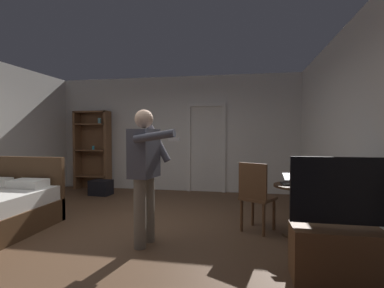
% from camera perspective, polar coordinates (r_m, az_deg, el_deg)
% --- Properties ---
extents(ground_plane, '(6.88, 6.88, 0.00)m').
position_cam_1_polar(ground_plane, '(4.31, -13.85, -16.91)').
color(ground_plane, brown).
extents(wall_back, '(6.14, 0.12, 2.79)m').
position_cam_1_polar(wall_back, '(7.11, -3.32, 2.04)').
color(wall_back, silver).
rests_on(wall_back, ground_plane).
extents(wall_right, '(0.12, 6.50, 2.79)m').
position_cam_1_polar(wall_right, '(3.94, 30.08, 1.74)').
color(wall_right, silver).
rests_on(wall_right, ground_plane).
extents(doorway_frame, '(0.93, 0.08, 2.13)m').
position_cam_1_polar(doorway_frame, '(6.88, 2.84, 0.60)').
color(doorway_frame, white).
rests_on(doorway_frame, ground_plane).
extents(bookshelf, '(0.89, 0.32, 1.96)m').
position_cam_1_polar(bookshelf, '(7.68, -19.06, -0.56)').
color(bookshelf, brown).
rests_on(bookshelf, ground_plane).
extents(tv_flatscreen, '(1.07, 0.40, 1.18)m').
position_cam_1_polar(tv_flatscreen, '(3.19, 28.77, -17.37)').
color(tv_flatscreen, brown).
rests_on(tv_flatscreen, ground_plane).
extents(side_table, '(0.60, 0.60, 0.70)m').
position_cam_1_polar(side_table, '(4.24, 19.93, -10.71)').
color(side_table, '#4C331E').
rests_on(side_table, ground_plane).
extents(laptop, '(0.34, 0.35, 0.17)m').
position_cam_1_polar(laptop, '(4.14, 19.70, -7.01)').
color(laptop, black).
rests_on(laptop, side_table).
extents(bottle_on_table, '(0.06, 0.06, 0.29)m').
position_cam_1_polar(bottle_on_table, '(4.13, 22.10, -6.07)').
color(bottle_on_table, '#245612').
rests_on(bottle_on_table, side_table).
extents(wooden_chair, '(0.57, 0.57, 0.99)m').
position_cam_1_polar(wooden_chair, '(4.22, 12.53, -9.66)').
color(wooden_chair, brown).
rests_on(wooden_chair, ground_plane).
extents(person_blue_shirt, '(0.68, 0.63, 1.70)m').
position_cam_1_polar(person_blue_shirt, '(3.63, -9.32, -4.55)').
color(person_blue_shirt, gray).
rests_on(person_blue_shirt, ground_plane).
extents(suitcase_dark, '(0.48, 0.38, 0.34)m').
position_cam_1_polar(suitcase_dark, '(6.93, -17.66, -8.25)').
color(suitcase_dark, black).
rests_on(suitcase_dark, ground_plane).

